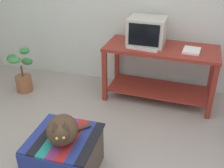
{
  "coord_description": "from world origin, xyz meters",
  "views": [
    {
      "loc": [
        0.72,
        -1.64,
        1.95
      ],
      "look_at": [
        0.02,
        0.85,
        0.55
      ],
      "focal_mm": 41.81,
      "sensor_mm": 36.0,
      "label": 1
    }
  ],
  "objects_px": {
    "keyboard": "(143,48)",
    "book": "(192,51)",
    "ottoman_with_blanket": "(66,154)",
    "potted_plant": "(22,74)",
    "tv_monitor": "(147,32)",
    "cat": "(62,130)",
    "desk": "(160,64)"
  },
  "relations": [
    {
      "from": "desk",
      "to": "ottoman_with_blanket",
      "type": "bearing_deg",
      "value": -109.92
    },
    {
      "from": "book",
      "to": "ottoman_with_blanket",
      "type": "height_order",
      "value": "book"
    },
    {
      "from": "book",
      "to": "cat",
      "type": "bearing_deg",
      "value": -116.25
    },
    {
      "from": "tv_monitor",
      "to": "cat",
      "type": "distance_m",
      "value": 1.79
    },
    {
      "from": "keyboard",
      "to": "cat",
      "type": "distance_m",
      "value": 1.59
    },
    {
      "from": "desk",
      "to": "potted_plant",
      "type": "distance_m",
      "value": 1.97
    },
    {
      "from": "tv_monitor",
      "to": "cat",
      "type": "height_order",
      "value": "tv_monitor"
    },
    {
      "from": "desk",
      "to": "tv_monitor",
      "type": "relative_size",
      "value": 3.05
    },
    {
      "from": "keyboard",
      "to": "book",
      "type": "bearing_deg",
      "value": 14.78
    },
    {
      "from": "desk",
      "to": "potted_plant",
      "type": "relative_size",
      "value": 2.31
    },
    {
      "from": "book",
      "to": "ottoman_with_blanket",
      "type": "relative_size",
      "value": 0.4
    },
    {
      "from": "tv_monitor",
      "to": "ottoman_with_blanket",
      "type": "xyz_separation_m",
      "value": [
        -0.46,
        -1.65,
        -0.73
      ]
    },
    {
      "from": "tv_monitor",
      "to": "ottoman_with_blanket",
      "type": "bearing_deg",
      "value": -102.83
    },
    {
      "from": "desk",
      "to": "keyboard",
      "type": "xyz_separation_m",
      "value": [
        -0.22,
        -0.13,
        0.26
      ]
    },
    {
      "from": "tv_monitor",
      "to": "keyboard",
      "type": "xyz_separation_m",
      "value": [
        -0.01,
        -0.18,
        -0.16
      ]
    },
    {
      "from": "ottoman_with_blanket",
      "to": "potted_plant",
      "type": "distance_m",
      "value": 1.79
    },
    {
      "from": "tv_monitor",
      "to": "keyboard",
      "type": "height_order",
      "value": "tv_monitor"
    },
    {
      "from": "cat",
      "to": "book",
      "type": "bearing_deg",
      "value": 34.83
    },
    {
      "from": "potted_plant",
      "to": "ottoman_with_blanket",
      "type": "bearing_deg",
      "value": -45.18
    },
    {
      "from": "keyboard",
      "to": "book",
      "type": "height_order",
      "value": "book"
    },
    {
      "from": "tv_monitor",
      "to": "cat",
      "type": "bearing_deg",
      "value": -101.77
    },
    {
      "from": "keyboard",
      "to": "ottoman_with_blanket",
      "type": "bearing_deg",
      "value": -98.75
    },
    {
      "from": "desk",
      "to": "ottoman_with_blanket",
      "type": "xyz_separation_m",
      "value": [
        -0.67,
        -1.6,
        -0.31
      ]
    },
    {
      "from": "potted_plant",
      "to": "tv_monitor",
      "type": "bearing_deg",
      "value": 12.52
    },
    {
      "from": "desk",
      "to": "cat",
      "type": "xyz_separation_m",
      "value": [
        -0.65,
        -1.64,
        0.01
      ]
    },
    {
      "from": "ottoman_with_blanket",
      "to": "keyboard",
      "type": "bearing_deg",
      "value": 72.97
    },
    {
      "from": "keyboard",
      "to": "book",
      "type": "relative_size",
      "value": 1.66
    },
    {
      "from": "desk",
      "to": "cat",
      "type": "height_order",
      "value": "desk"
    },
    {
      "from": "desk",
      "to": "book",
      "type": "height_order",
      "value": "book"
    },
    {
      "from": "potted_plant",
      "to": "cat",
      "type": "bearing_deg",
      "value": -45.72
    },
    {
      "from": "ottoman_with_blanket",
      "to": "desk",
      "type": "bearing_deg",
      "value": 67.35
    },
    {
      "from": "ottoman_with_blanket",
      "to": "potted_plant",
      "type": "relative_size",
      "value": 0.94
    }
  ]
}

